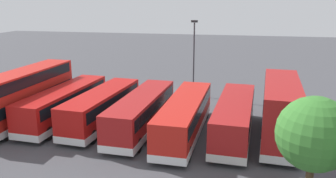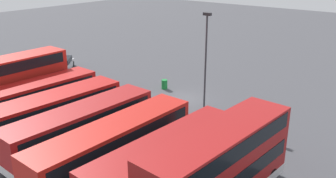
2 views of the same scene
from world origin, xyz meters
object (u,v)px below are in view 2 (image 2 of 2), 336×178
Objects in this scene: bus_single_deck_second at (167,160)px; bus_single_deck_third at (115,143)px; bus_single_deck_fourth at (82,126)px; bus_single_deck_sixth at (32,99)px; bus_double_decker_near_end at (220,167)px; car_hatchback_silver at (63,64)px; lamp_post_tall at (206,54)px; bus_single_deck_fifth at (56,111)px; waste_bin_yellow at (164,84)px; bus_double_decker_seventh at (2,84)px.

bus_single_deck_second and bus_single_deck_third have the same top height.
bus_single_deck_fourth is 7.37m from bus_single_deck_sixth.
car_hatchback_silver is (27.67, -10.54, -1.75)m from bus_double_decker_near_end.
lamp_post_tall reaches higher than bus_single_deck_second.
bus_single_deck_second is at bearing 178.37° from bus_single_deck_fifth.
bus_single_deck_third and bus_single_deck_fourth have the same top height.
car_hatchback_silver is at bearing -38.09° from bus_single_deck_fifth.
bus_double_decker_near_end reaches higher than bus_single_deck_second.
waste_bin_yellow is at bearing -50.51° from bus_single_deck_second.
bus_double_decker_near_end reaches higher than bus_single_deck_fifth.
bus_single_deck_second is at bearing 113.02° from lamp_post_tall.
bus_double_decker_near_end is 29.66m from car_hatchback_silver.
car_hatchback_silver is at bearing -32.59° from bus_single_deck_fourth.
bus_single_deck_sixth is at bearing -2.28° from bus_single_deck_second.
bus_single_deck_fourth is (7.47, 0.12, 0.00)m from bus_single_deck_second.
bus_double_decker_near_end is 0.91× the size of bus_single_deck_second.
bus_double_decker_seventh reaches higher than bus_single_deck_fourth.
bus_single_deck_sixth is (7.33, -0.71, 0.00)m from bus_single_deck_fourth.
waste_bin_yellow is (6.79, -13.38, -1.15)m from bus_single_deck_third.
car_hatchback_silver is at bearing 9.49° from waste_bin_yellow.
bus_double_decker_seventh is 15.06m from waste_bin_yellow.
bus_single_deck_fifth is at bearing -6.86° from bus_single_deck_fourth.
bus_single_deck_fifth is 1.30× the size of lamp_post_tall.
bus_single_deck_fifth is 2.42× the size of car_hatchback_silver.
bus_single_deck_third is at bearing 4.47° from bus_double_decker_near_end.
bus_double_decker_near_end is 19.10m from waste_bin_yellow.
bus_single_deck_second is 1.37× the size of lamp_post_tall.
bus_double_decker_near_end is 14.22m from lamp_post_tall.
bus_single_deck_third is at bearing 174.26° from bus_single_deck_fourth.
car_hatchback_silver is (20.43, -11.10, -0.92)m from bus_single_deck_third.
lamp_post_tall is at bearing 165.54° from waste_bin_yellow.
waste_bin_yellow is (-4.18, -12.30, -1.15)m from bus_single_deck_sixth.
bus_single_deck_sixth is (18.21, -0.51, -0.82)m from bus_double_decker_near_end.
bus_single_deck_second is 16.74m from waste_bin_yellow.
bus_single_deck_fourth is 3.68m from bus_single_deck_fifth.
bus_double_decker_near_end is at bearing -178.95° from bus_single_deck_fourth.
bus_single_deck_fourth is 1.06× the size of bus_single_deck_fifth.
bus_single_deck_fourth and bus_single_deck_fifth have the same top height.
car_hatchback_silver is 13.83m from waste_bin_yellow.
bus_single_deck_sixth reaches higher than waste_bin_yellow.
lamp_post_tall is at bearing -139.00° from bus_double_decker_seventh.
bus_double_decker_near_end is 0.90× the size of bus_single_deck_sixth.
bus_single_deck_fourth is 0.99× the size of bus_single_deck_sixth.
bus_single_deck_fourth is 10.60m from bus_double_decker_seventh.
waste_bin_yellow is at bearing -92.29° from bus_single_deck_fifth.
bus_double_decker_near_end is 21.45m from bus_double_decker_seventh.
bus_single_deck_sixth is at bearing -5.56° from bus_single_deck_fourth.
bus_single_deck_third is 2.70× the size of car_hatchback_silver.
bus_single_deck_third and bus_single_deck_fifth have the same top height.
car_hatchback_silver is at bearing -46.64° from bus_single_deck_sixth.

